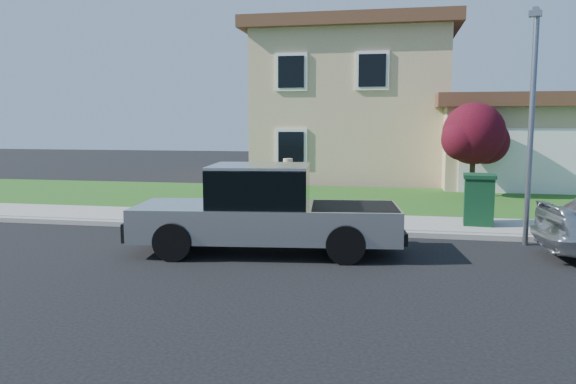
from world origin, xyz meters
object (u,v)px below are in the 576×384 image
(pickup_truck, at_px, (266,212))
(street_lamp, at_px, (532,114))
(trash_bin, at_px, (479,199))
(woman, at_px, (288,200))
(ornamental_tree, at_px, (475,137))

(pickup_truck, bearing_deg, street_lamp, 10.63)
(trash_bin, bearing_deg, woman, -154.10)
(pickup_truck, bearing_deg, ornamental_tree, 53.81)
(ornamental_tree, relative_size, trash_bin, 2.61)
(woman, relative_size, ornamental_tree, 0.56)
(pickup_truck, xyz_separation_m, trash_bin, (4.50, 3.23, -0.06))
(ornamental_tree, bearing_deg, woman, -123.62)
(ornamental_tree, distance_m, street_lamp, 7.43)
(trash_bin, height_order, street_lamp, street_lamp)
(street_lamp, bearing_deg, trash_bin, 131.47)
(street_lamp, bearing_deg, ornamental_tree, 107.21)
(trash_bin, bearing_deg, ornamental_tree, 89.44)
(woman, bearing_deg, pickup_truck, 102.73)
(woman, height_order, ornamental_tree, ornamental_tree)
(ornamental_tree, bearing_deg, street_lamp, -88.82)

